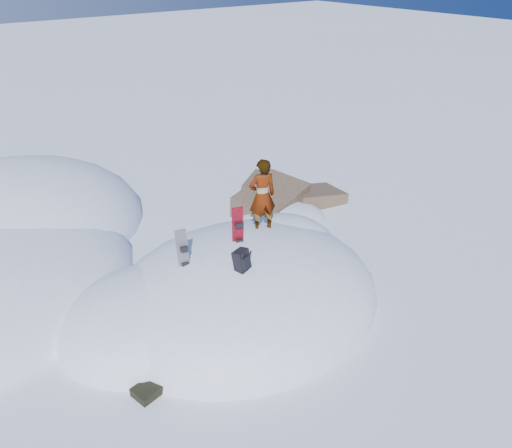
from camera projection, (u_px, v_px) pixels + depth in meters
ground at (245, 300)px, 12.33m from camera, size 120.00×120.00×0.00m
snow_mound at (233, 298)px, 12.40m from camera, size 8.00×6.00×3.00m
rock_outcrop at (281, 212)px, 16.40m from camera, size 4.68×4.41×1.68m
snowboard_red at (238, 234)px, 11.85m from camera, size 0.27×0.19×1.47m
snowboard_dark at (184, 258)px, 11.19m from camera, size 0.31×0.31×1.37m
backpack at (242, 260)px, 10.85m from camera, size 0.42×0.46×0.56m
gear_pile at (152, 386)px, 9.74m from camera, size 0.87×0.67×0.23m
person at (262, 196)px, 12.28m from camera, size 0.80×0.63×1.93m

